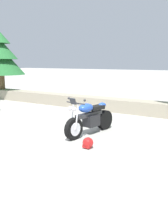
# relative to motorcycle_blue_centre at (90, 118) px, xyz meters

# --- Properties ---
(ground_plane) EXTENTS (120.00, 120.00, 0.00)m
(ground_plane) POSITION_rel_motorcycle_blue_centre_xyz_m (-1.12, -1.16, -0.49)
(ground_plane) COLOR #A3A099
(stone_wall) EXTENTS (36.00, 0.80, 0.55)m
(stone_wall) POSITION_rel_motorcycle_blue_centre_xyz_m (-1.12, 3.64, -0.21)
(stone_wall) COLOR gray
(stone_wall) RESTS_ON ground
(motorcycle_blue_centre) EXTENTS (0.69, 2.06, 1.18)m
(motorcycle_blue_centre) POSITION_rel_motorcycle_blue_centre_xyz_m (0.00, 0.00, 0.00)
(motorcycle_blue_centre) COLOR black
(motorcycle_blue_centre) RESTS_ON ground
(rider_helmet) EXTENTS (0.28, 0.28, 0.28)m
(rider_helmet) POSITION_rel_motorcycle_blue_centre_xyz_m (0.58, -1.08, -0.35)
(rider_helmet) COLOR #B21919
(rider_helmet) RESTS_ON ground
(pine_tree_far_left) EXTENTS (2.74, 2.74, 3.35)m
(pine_tree_far_left) POSITION_rel_motorcycle_blue_centre_xyz_m (-8.13, 3.63, 1.97)
(pine_tree_far_left) COLOR brown
(pine_tree_far_left) RESTS_ON stone_wall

